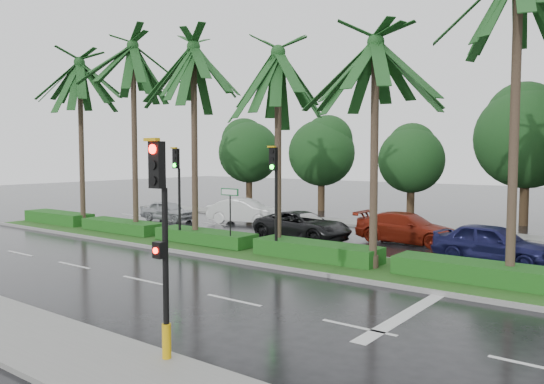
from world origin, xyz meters
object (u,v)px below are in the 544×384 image
Objects in this scene: street_sign at (230,203)px; car_darkgrey at (303,226)px; car_blue at (493,243)px; car_silver at (168,211)px; signal_near at (162,240)px; signal_median_left at (178,181)px; car_red at (407,228)px; car_white at (245,211)px.

car_darkgrey is (0.50, 4.81, -1.43)m from street_sign.
car_silver is at bearing 93.41° from car_blue.
signal_near is 1.00× the size of signal_median_left.
signal_near is at bearing -137.56° from car_silver.
car_red is (5.00, 6.92, -1.41)m from street_sign.
car_silver is 0.74× the size of car_darkgrey.
signal_median_left reaches higher than car_blue.
car_darkgrey reaches higher than car_silver.
street_sign reaches higher than car_red.
car_darkgrey is at bearing 116.02° from car_red.
car_silver is at bearing 140.94° from signal_median_left.
car_darkgrey is 1.11× the size of car_blue.
signal_median_left is 1.68× the size of street_sign.
car_darkgrey is at bearing 95.43° from car_blue.
signal_near reaches higher than car_silver.
car_silver is at bearing 87.32° from car_darkgrey.
car_white reaches higher than car_silver.
car_blue is (12.50, 4.67, -2.23)m from signal_median_left.
car_darkgrey is (6.17, -2.94, -0.06)m from car_white.
street_sign is 0.53× the size of car_red.
signal_near reaches higher than car_white.
street_sign is (3.00, 0.18, -0.87)m from signal_median_left.
car_darkgrey is 9.01m from car_blue.
car_white is (-2.67, 7.93, -2.25)m from signal_median_left.
car_white is at bearing 85.33° from car_blue.
car_red is (-2.00, 16.79, -1.79)m from signal_near.
car_silver is at bearing 150.65° from street_sign.
car_red is (10.67, -0.83, -0.03)m from car_white.
signal_median_left is at bearing -134.58° from car_silver.
car_blue is (9.50, 4.49, -1.36)m from street_sign.
signal_median_left reaches higher than car_red.
street_sign is at bearing 3.47° from signal_median_left.
car_silver is (-7.50, 6.09, -2.36)m from signal_median_left.
signal_near is 16.16m from car_darkgrey.
car_darkgrey is (11.00, -1.10, 0.06)m from car_silver.
car_white is (4.83, 1.85, 0.12)m from car_silver.
signal_near is 0.87× the size of car_darkgrey.
car_darkgrey is (-6.50, 14.68, -1.81)m from signal_near.
car_blue reaches higher than car_red.
car_blue is (4.50, -2.43, 0.05)m from car_red.
car_silver is 0.81× the size of car_white.
car_red is (15.50, 1.02, 0.08)m from car_silver.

